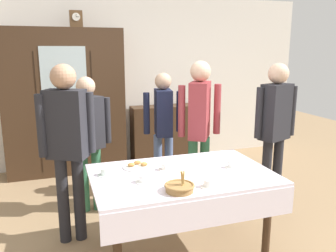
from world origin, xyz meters
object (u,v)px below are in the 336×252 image
object	(u,v)px
mantel_clock	(76,19)
tea_cup_far_right	(232,165)
tea_cup_far_left	(143,179)
tea_cup_front_edge	(165,167)
spoon_mid_left	(218,162)
bread_basket	(180,187)
book_stack	(163,104)
wall_cabinet	(65,103)
spoon_far_left	(212,170)
bookshelf_low	(163,134)
person_behind_table_right	(275,122)
person_by_cabinet	(67,136)
pastry_plate	(138,166)
person_near_right_end	(88,132)
dining_table	(183,185)
tea_cup_back_edge	(105,172)
tea_cup_near_right	(208,184)
person_behind_table_left	(163,121)
person_beside_shelf	(199,120)

from	to	relation	value
mantel_clock	tea_cup_far_right	xyz separation A→B (m)	(1.17, -2.57, -1.49)
tea_cup_far_left	tea_cup_far_right	world-z (taller)	same
tea_cup_front_edge	spoon_mid_left	xyz separation A→B (m)	(0.57, 0.05, -0.02)
bread_basket	book_stack	bearing A→B (deg)	74.92
wall_cabinet	spoon_far_left	size ratio (longest dim) A/B	18.13
bookshelf_low	person_behind_table_right	distance (m)	2.28
tea_cup_far_left	person_by_cabinet	distance (m)	0.88
book_stack	person_by_cabinet	size ratio (longest dim) A/B	0.12
tea_cup_far_right	person_by_cabinet	xyz separation A→B (m)	(-1.46, 0.52, 0.27)
pastry_plate	person_near_right_end	distance (m)	0.93
wall_cabinet	person_by_cabinet	size ratio (longest dim) A/B	1.24
wall_cabinet	dining_table	bearing A→B (deg)	-70.83
dining_table	spoon_far_left	world-z (taller)	spoon_far_left
tea_cup_back_edge	spoon_far_left	xyz separation A→B (m)	(0.96, -0.19, -0.02)
bread_basket	person_near_right_end	size ratio (longest dim) A/B	0.15
tea_cup_near_right	person_behind_table_left	distance (m)	1.76
book_stack	tea_cup_far_right	xyz separation A→B (m)	(-0.14, -2.62, -0.18)
mantel_clock	person_near_right_end	world-z (taller)	mantel_clock
spoon_mid_left	mantel_clock	bearing A→B (deg)	115.27
spoon_mid_left	person_behind_table_right	size ratio (longest dim) A/B	0.07
book_stack	tea_cup_front_edge	xyz separation A→B (m)	(-0.76, -2.48, -0.18)
wall_cabinet	bookshelf_low	size ratio (longest dim) A/B	2.05
wall_cabinet	pastry_plate	world-z (taller)	wall_cabinet
tea_cup_far_right	wall_cabinet	bearing A→B (deg)	118.53
tea_cup_back_edge	book_stack	bearing A→B (deg)	61.83
spoon_far_left	person_behind_table_right	xyz separation A→B (m)	(1.03, 0.53, 0.28)
bookshelf_low	tea_cup_far_right	bearing A→B (deg)	-93.16
bookshelf_low	person_beside_shelf	xyz separation A→B (m)	(-0.13, -1.81, 0.59)
tea_cup_far_left	tea_cup_front_edge	xyz separation A→B (m)	(0.27, 0.23, 0.00)
person_near_right_end	person_by_cabinet	size ratio (longest dim) A/B	0.90
mantel_clock	person_by_cabinet	xyz separation A→B (m)	(-0.28, -2.05, -1.21)
mantel_clock	spoon_far_left	bearing A→B (deg)	-69.48
bookshelf_low	person_beside_shelf	world-z (taller)	person_beside_shelf
tea_cup_back_edge	person_behind_table_left	world-z (taller)	person_behind_table_left
book_stack	tea_cup_far_right	size ratio (longest dim) A/B	1.65
tea_cup_far_right	bread_basket	xyz separation A→B (m)	(-0.66, -0.36, 0.01)
tea_cup_far_left	person_behind_table_right	size ratio (longest dim) A/B	0.08
mantel_clock	tea_cup_far_right	distance (m)	3.19
dining_table	person_behind_table_right	xyz separation A→B (m)	(1.32, 0.54, 0.38)
dining_table	wall_cabinet	distance (m)	2.77
bread_basket	spoon_mid_left	size ratio (longest dim) A/B	2.02
person_behind_table_left	person_near_right_end	bearing A→B (deg)	-165.00
wall_cabinet	bread_basket	size ratio (longest dim) A/B	8.99
tea_cup_front_edge	spoon_far_left	world-z (taller)	tea_cup_front_edge
tea_cup_far_right	pastry_plate	bearing A→B (deg)	160.85
tea_cup_far_right	tea_cup_front_edge	xyz separation A→B (m)	(-0.61, 0.14, 0.00)
book_stack	pastry_plate	xyz separation A→B (m)	(-0.98, -2.33, -0.20)
spoon_far_left	person_near_right_end	world-z (taller)	person_near_right_end
dining_table	tea_cup_far_right	world-z (taller)	tea_cup_far_right
person_by_cabinet	bread_basket	bearing A→B (deg)	-47.73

